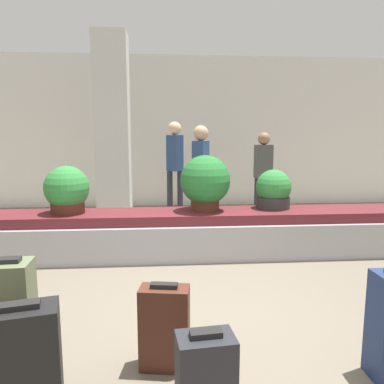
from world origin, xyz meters
TOP-DOWN VIEW (x-y plane):
  - ground_plane at (0.00, 0.00)m, footprint 18.00×18.00m
  - back_wall at (0.00, 5.23)m, footprint 18.00×0.06m
  - carousel at (0.00, 1.78)m, footprint 6.26×0.81m
  - pillar at (-1.20, 3.54)m, footprint 0.55×0.55m
  - suitcase_1 at (-0.37, -0.62)m, footprint 0.35×0.22m
  - suitcase_2 at (-1.10, -1.14)m, footprint 0.41×0.30m
  - suitcase_4 at (-1.39, -0.51)m, footprint 0.29×0.26m
  - potted_plant_0 at (0.17, 1.81)m, footprint 0.65×0.65m
  - potted_plant_1 at (-1.57, 1.80)m, footprint 0.56×0.56m
  - potted_plant_2 at (1.10, 1.90)m, footprint 0.47×0.47m
  - traveler_0 at (0.22, 2.84)m, footprint 0.31×0.37m
  - traveler_1 at (-0.13, 4.24)m, footprint 0.33×0.37m
  - traveler_2 at (1.47, 3.77)m, footprint 0.33×0.22m

SIDE VIEW (x-z plane):
  - ground_plane at x=0.00m, z-range 0.00..0.00m
  - carousel at x=0.00m, z-range -0.01..0.56m
  - suitcase_1 at x=-0.37m, z-range -0.01..0.58m
  - suitcase_2 at x=-1.10m, z-range -0.01..0.72m
  - suitcase_4 at x=-1.39m, z-range -0.01..0.74m
  - potted_plant_2 at x=1.10m, z-range 0.55..1.07m
  - potted_plant_1 at x=-1.57m, z-range 0.56..1.15m
  - traveler_2 at x=1.47m, z-range 0.14..1.73m
  - potted_plant_0 at x=0.17m, z-range 0.58..1.30m
  - traveler_0 at x=0.22m, z-range 0.17..1.86m
  - traveler_1 at x=-0.13m, z-range 0.19..1.98m
  - back_wall at x=0.00m, z-range 0.00..3.20m
  - pillar at x=-1.20m, z-range 0.00..3.20m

